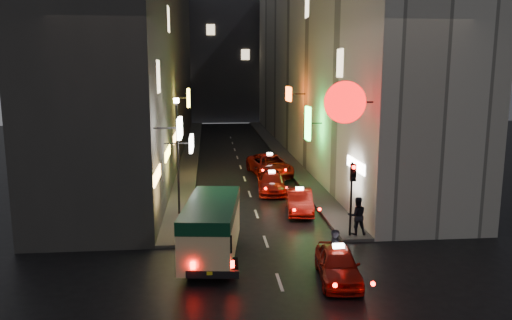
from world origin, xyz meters
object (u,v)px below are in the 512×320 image
object	(u,v)px
pedestrian_crossing	(335,249)
traffic_light	(352,183)
minibus	(212,223)
lamp_post	(178,148)
taxi_near	(338,262)

from	to	relation	value
pedestrian_crossing	traffic_light	distance (m)	4.56
traffic_light	pedestrian_crossing	bearing A→B (deg)	-114.18
minibus	pedestrian_crossing	world-z (taller)	minibus
minibus	traffic_light	world-z (taller)	traffic_light
lamp_post	pedestrian_crossing	bearing A→B (deg)	-52.41
traffic_light	lamp_post	size ratio (longest dim) A/B	0.56
taxi_near	pedestrian_crossing	world-z (taller)	pedestrian_crossing
lamp_post	taxi_near	bearing A→B (deg)	-54.54
taxi_near	minibus	bearing A→B (deg)	150.76
minibus	lamp_post	distance (m)	6.94
traffic_light	lamp_post	xyz separation A→B (m)	(-8.20, 4.53, 1.04)
minibus	lamp_post	xyz separation A→B (m)	(-1.71, 6.37, 2.17)
traffic_light	lamp_post	distance (m)	9.42
taxi_near	pedestrian_crossing	size ratio (longest dim) A/B	2.35
pedestrian_crossing	lamp_post	world-z (taller)	lamp_post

